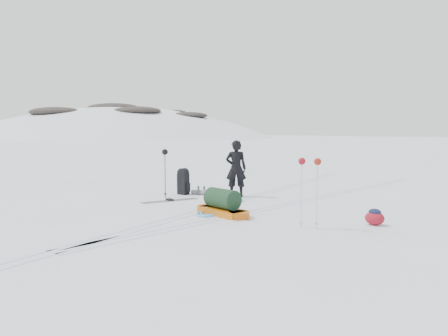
% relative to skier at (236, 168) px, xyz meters
% --- Properties ---
extents(ground, '(200.00, 200.00, 0.00)m').
position_rel_skier_xyz_m(ground, '(0.48, -1.43, -0.80)').
color(ground, white).
rests_on(ground, ground).
extents(ski_tracks, '(3.38, 17.97, 0.01)m').
position_rel_skier_xyz_m(ski_tracks, '(1.09, -0.56, -0.80)').
color(ski_tracks, silver).
rests_on(ski_tracks, ground).
extents(skier, '(0.70, 0.64, 1.61)m').
position_rel_skier_xyz_m(skier, '(0.00, 0.00, 0.00)').
color(skier, black).
rests_on(skier, ground).
extents(pulk_sled, '(1.60, 0.77, 0.59)m').
position_rel_skier_xyz_m(pulk_sled, '(1.26, -2.37, -0.58)').
color(pulk_sled, '#CA620B').
rests_on(pulk_sled, ground).
extents(expedition_rucksack, '(0.80, 0.49, 0.77)m').
position_rel_skier_xyz_m(expedition_rucksack, '(-1.43, -0.55, -0.45)').
color(expedition_rucksack, black).
rests_on(expedition_rucksack, ground).
extents(ski_poles_black, '(0.17, 0.17, 1.36)m').
position_rel_skier_xyz_m(ski_poles_black, '(-1.52, -1.29, 0.31)').
color(ski_poles_black, black).
rests_on(ski_poles_black, ground).
extents(ski_poles_silver, '(0.43, 0.21, 1.37)m').
position_rel_skier_xyz_m(ski_poles_silver, '(3.38, -2.45, 0.34)').
color(ski_poles_silver, silver).
rests_on(ski_poles_silver, ground).
extents(touring_skis_grey, '(0.85, 1.54, 0.06)m').
position_rel_skier_xyz_m(touring_skis_grey, '(-1.01, -1.66, -0.79)').
color(touring_skis_grey, '#95989D').
rests_on(touring_skis_grey, ground).
extents(touring_skis_white, '(1.71, 1.53, 0.07)m').
position_rel_skier_xyz_m(touring_skis_white, '(1.21, -2.08, -0.79)').
color(touring_skis_white, silver).
rests_on(touring_skis_white, ground).
extents(rope_coil, '(0.58, 0.58, 0.06)m').
position_rel_skier_xyz_m(rope_coil, '(1.00, -2.60, -0.77)').
color(rope_coil, '#5FBFE8').
rests_on(rope_coil, ground).
extents(small_daypack, '(0.48, 0.45, 0.33)m').
position_rel_skier_xyz_m(small_daypack, '(4.33, -1.40, -0.64)').
color(small_daypack, maroon).
rests_on(small_daypack, ground).
extents(thermos_pair, '(0.16, 0.26, 0.25)m').
position_rel_skier_xyz_m(thermos_pair, '(-1.03, -0.29, -0.68)').
color(thermos_pair, '#55585D').
rests_on(thermos_pair, ground).
extents(stuff_sack, '(0.45, 0.40, 0.23)m').
position_rel_skier_xyz_m(stuff_sack, '(0.41, -0.65, -0.69)').
color(stuff_sack, black).
rests_on(stuff_sack, ground).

